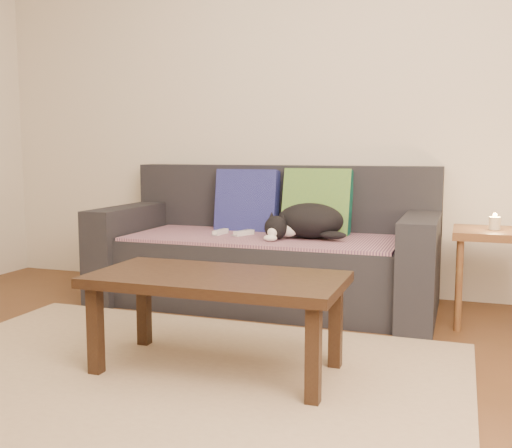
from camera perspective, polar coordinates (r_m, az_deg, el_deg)
name	(u,v)px	position (r m, az deg, el deg)	size (l,w,h in m)	color
ground	(146,394)	(2.53, -10.42, -15.64)	(4.50, 4.50, 0.00)	brown
back_wall	(287,102)	(4.20, 2.99, 11.50)	(4.50, 0.04, 2.60)	beige
sofa	(268,254)	(3.83, 1.12, -2.91)	(2.10, 0.94, 0.87)	#232328
throw_blanket	(263,238)	(3.73, 0.68, -1.31)	(1.66, 0.74, 0.02)	#42284B
cushion_navy	(247,202)	(4.02, -0.85, 2.15)	(0.42, 0.11, 0.42)	#151456
cushion_green	(317,204)	(3.88, 5.83, 1.95)	(0.44, 0.11, 0.44)	#0C4E40
cat	(307,222)	(3.63, 4.90, 0.24)	(0.49, 0.37, 0.21)	black
wii_remote_a	(221,232)	(3.81, -3.40, -0.77)	(0.15, 0.04, 0.03)	white
wii_remote_b	(244,233)	(3.76, -1.16, -0.85)	(0.15, 0.04, 0.03)	white
side_table	(493,247)	(3.54, 21.68, -2.02)	(0.43, 0.43, 0.54)	brown
candle	(495,223)	(3.52, 21.78, 0.10)	(0.06, 0.06, 0.09)	beige
rug	(164,379)	(2.64, -8.78, -14.40)	(2.50, 1.80, 0.01)	tan
coffee_table	(217,287)	(2.60, -3.74, -6.02)	(1.09, 0.55, 0.44)	#312113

